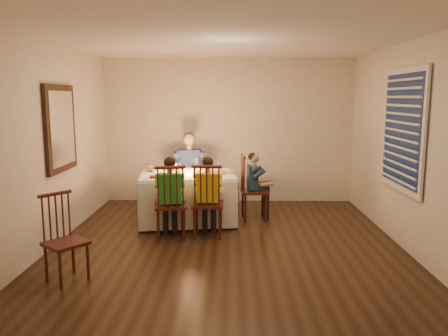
{
  "coord_description": "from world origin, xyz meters",
  "views": [
    {
      "loc": [
        0.06,
        -5.46,
        1.9
      ],
      "look_at": [
        -0.04,
        0.15,
        1.0
      ],
      "focal_mm": 35.0,
      "sensor_mm": 36.0,
      "label": 1
    }
  ],
  "objects_px": {
    "adult": "(190,209)",
    "child_teal": "(254,219)",
    "dining_table": "(188,188)",
    "chair_extra": "(68,281)",
    "chair_adult": "(190,209)",
    "chair_end": "(254,219)",
    "serving_bowl": "(156,169)",
    "chair_near_left": "(171,238)",
    "child_green": "(171,238)",
    "chair_near_right": "(208,236)",
    "child_yellow": "(208,236)"
  },
  "relations": [
    {
      "from": "child_yellow",
      "to": "serving_bowl",
      "type": "distance_m",
      "value": 1.5
    },
    {
      "from": "chair_end",
      "to": "serving_bowl",
      "type": "relative_size",
      "value": 4.38
    },
    {
      "from": "chair_end",
      "to": "child_teal",
      "type": "height_order",
      "value": "child_teal"
    },
    {
      "from": "chair_end",
      "to": "adult",
      "type": "distance_m",
      "value": 1.25
    },
    {
      "from": "chair_adult",
      "to": "chair_near_right",
      "type": "distance_m",
      "value": 1.56
    },
    {
      "from": "child_yellow",
      "to": "dining_table",
      "type": "bearing_deg",
      "value": -62.38
    },
    {
      "from": "chair_near_right",
      "to": "chair_end",
      "type": "distance_m",
      "value": 1.11
    },
    {
      "from": "dining_table",
      "to": "child_teal",
      "type": "height_order",
      "value": "dining_table"
    },
    {
      "from": "chair_near_right",
      "to": "serving_bowl",
      "type": "xyz_separation_m",
      "value": [
        -0.87,
        0.93,
        0.78
      ]
    },
    {
      "from": "dining_table",
      "to": "child_green",
      "type": "xyz_separation_m",
      "value": [
        -0.16,
        -0.79,
        -0.54
      ]
    },
    {
      "from": "dining_table",
      "to": "chair_extra",
      "type": "height_order",
      "value": "dining_table"
    },
    {
      "from": "chair_near_right",
      "to": "child_yellow",
      "type": "height_order",
      "value": "child_yellow"
    },
    {
      "from": "child_green",
      "to": "serving_bowl",
      "type": "relative_size",
      "value": 4.8
    },
    {
      "from": "chair_extra",
      "to": "child_green",
      "type": "height_order",
      "value": "child_green"
    },
    {
      "from": "chair_near_left",
      "to": "adult",
      "type": "bearing_deg",
      "value": -104.45
    },
    {
      "from": "chair_extra",
      "to": "child_yellow",
      "type": "bearing_deg",
      "value": -2.53
    },
    {
      "from": "chair_adult",
      "to": "adult",
      "type": "xyz_separation_m",
      "value": [
        0.0,
        0.0,
        0.0
      ]
    },
    {
      "from": "chair_end",
      "to": "child_green",
      "type": "relative_size",
      "value": 0.91
    },
    {
      "from": "chair_adult",
      "to": "serving_bowl",
      "type": "bearing_deg",
      "value": -133.93
    },
    {
      "from": "chair_near_right",
      "to": "chair_end",
      "type": "height_order",
      "value": "same"
    },
    {
      "from": "child_teal",
      "to": "serving_bowl",
      "type": "relative_size",
      "value": 4.52
    },
    {
      "from": "child_green",
      "to": "serving_bowl",
      "type": "height_order",
      "value": "serving_bowl"
    },
    {
      "from": "chair_end",
      "to": "serving_bowl",
      "type": "height_order",
      "value": "serving_bowl"
    },
    {
      "from": "chair_adult",
      "to": "child_yellow",
      "type": "relative_size",
      "value": 0.92
    },
    {
      "from": "chair_near_left",
      "to": "chair_extra",
      "type": "relative_size",
      "value": 1.11
    },
    {
      "from": "dining_table",
      "to": "serving_bowl",
      "type": "bearing_deg",
      "value": 148.91
    },
    {
      "from": "chair_extra",
      "to": "child_teal",
      "type": "bearing_deg",
      "value": -0.97
    },
    {
      "from": "child_green",
      "to": "adult",
      "type": "bearing_deg",
      "value": -104.45
    },
    {
      "from": "chair_near_left",
      "to": "adult",
      "type": "xyz_separation_m",
      "value": [
        0.11,
        1.59,
        0.0
      ]
    },
    {
      "from": "chair_near_left",
      "to": "serving_bowl",
      "type": "distance_m",
      "value": 1.33
    },
    {
      "from": "chair_end",
      "to": "adult",
      "type": "relative_size",
      "value": 0.78
    },
    {
      "from": "chair_near_left",
      "to": "child_green",
      "type": "bearing_deg",
      "value": 180.0
    },
    {
      "from": "child_green",
      "to": "serving_bowl",
      "type": "bearing_deg",
      "value": -80.91
    },
    {
      "from": "adult",
      "to": "chair_near_right",
      "type": "bearing_deg",
      "value": -80.03
    },
    {
      "from": "chair_adult",
      "to": "chair_near_left",
      "type": "relative_size",
      "value": 1.0
    },
    {
      "from": "chair_extra",
      "to": "child_green",
      "type": "xyz_separation_m",
      "value": [
        0.89,
        1.45,
        0.0
      ]
    },
    {
      "from": "child_teal",
      "to": "child_green",
      "type": "bearing_deg",
      "value": 123.28
    },
    {
      "from": "chair_adult",
      "to": "chair_end",
      "type": "relative_size",
      "value": 1.0
    },
    {
      "from": "chair_near_left",
      "to": "serving_bowl",
      "type": "xyz_separation_m",
      "value": [
        -0.36,
        1.01,
        0.78
      ]
    },
    {
      "from": "dining_table",
      "to": "chair_near_left",
      "type": "height_order",
      "value": "dining_table"
    },
    {
      "from": "chair_adult",
      "to": "adult",
      "type": "bearing_deg",
      "value": 0.0
    },
    {
      "from": "dining_table",
      "to": "chair_extra",
      "type": "relative_size",
      "value": 1.69
    },
    {
      "from": "chair_adult",
      "to": "serving_bowl",
      "type": "height_order",
      "value": "serving_bowl"
    },
    {
      "from": "adult",
      "to": "serving_bowl",
      "type": "relative_size",
      "value": 5.61
    },
    {
      "from": "child_yellow",
      "to": "child_teal",
      "type": "height_order",
      "value": "child_yellow"
    },
    {
      "from": "chair_near_left",
      "to": "child_green",
      "type": "xyz_separation_m",
      "value": [
        0.0,
        0.0,
        0.0
      ]
    },
    {
      "from": "adult",
      "to": "child_teal",
      "type": "xyz_separation_m",
      "value": [
        1.08,
        -0.64,
        0.0
      ]
    },
    {
      "from": "chair_adult",
      "to": "child_yellow",
      "type": "height_order",
      "value": "child_yellow"
    },
    {
      "from": "chair_adult",
      "to": "chair_extra",
      "type": "relative_size",
      "value": 1.11
    },
    {
      "from": "chair_extra",
      "to": "serving_bowl",
      "type": "distance_m",
      "value": 2.63
    }
  ]
}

